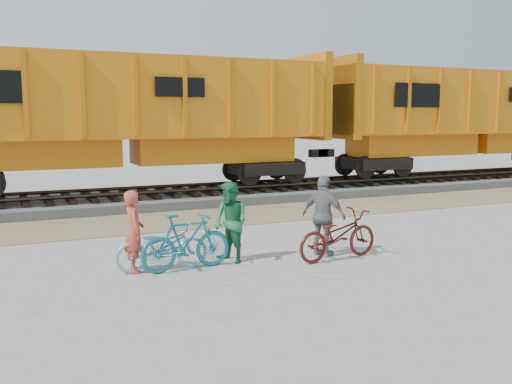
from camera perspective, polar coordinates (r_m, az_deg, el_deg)
ground at (r=11.32m, az=0.67°, el=-7.40°), size 120.00×120.00×0.00m
gravel_strip at (r=16.34m, az=-7.65°, el=-2.80°), size 120.00×3.00×0.02m
ballast_bed at (r=19.65m, az=-10.68°, el=-0.72°), size 120.00×4.00×0.30m
track at (r=19.61m, az=-10.70°, el=0.22°), size 120.00×2.60×0.24m
hopper_car_center at (r=19.30m, az=-12.96°, el=7.58°), size 14.00×3.13×4.65m
hopper_car_right at (r=26.78m, az=20.56°, el=7.22°), size 14.00×3.13×4.65m
bicycle_blue at (r=11.05m, az=-9.40°, el=-5.38°), size 1.79×0.67×0.93m
bicycle_teal at (r=10.99m, az=-7.00°, el=-4.97°), size 1.87×0.70×1.10m
bicycle_maroon at (r=11.83m, az=8.19°, el=-4.28°), size 2.01×0.91×1.02m
person_solo at (r=10.97m, az=-12.10°, el=-3.88°), size 0.41×0.59×1.56m
person_man at (r=11.45m, az=-2.56°, el=-3.05°), size 0.85×0.95×1.63m
person_woman at (r=12.05m, az=6.79°, el=-2.38°), size 0.86×1.08×1.71m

